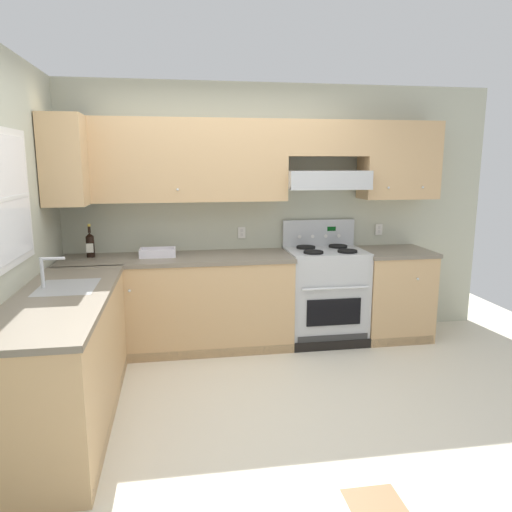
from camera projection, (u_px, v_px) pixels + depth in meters
name	position (u px, v px, depth m)	size (l,w,h in m)	color
ground_plane	(245.00, 406.00, 3.58)	(7.04, 7.04, 0.00)	beige
floor_accent_tile	(376.00, 505.00, 2.55)	(0.30, 0.30, 0.01)	olive
wall_back	(262.00, 193.00, 4.84)	(4.68, 0.57, 2.55)	#B7BAA3
wall_left	(9.00, 228.00, 3.29)	(0.47, 4.00, 2.55)	#B7BAA3
counter_back_run	(234.00, 301.00, 4.71)	(3.60, 0.65, 0.91)	tan
counter_left_run	(65.00, 359.00, 3.30)	(0.63, 1.91, 1.13)	tan
stove	(325.00, 294.00, 4.86)	(0.76, 0.62, 1.20)	#B7BABC
wine_bottle	(90.00, 244.00, 4.49)	(0.08, 0.08, 0.31)	black
bowl	(158.00, 254.00, 4.54)	(0.33, 0.20, 0.08)	silver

